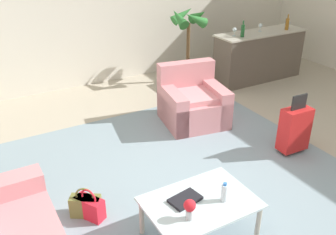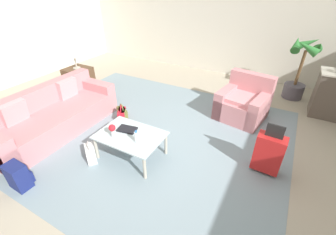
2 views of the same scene
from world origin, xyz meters
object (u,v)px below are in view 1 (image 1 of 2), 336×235
Objects in this scene: wine_glass_left_of_centre at (260,26)px; handbag_olive at (86,206)px; suitcase_red at (295,129)px; wine_bottle_green at (243,31)px; wine_bottle_amber at (287,24)px; armchair at (192,103)px; coffee_table_book at (185,199)px; bar_console at (259,55)px; wine_glass_right_of_centre at (288,23)px; flower_vase at (190,208)px; wine_glass_leftmost at (234,30)px; coffee_table at (200,206)px; potted_palm at (188,46)px; handbag_red at (90,207)px; water_bottle at (224,193)px.

wine_glass_left_of_centre is 0.43× the size of handbag_olive.
suitcase_red is 2.37× the size of handbag_olive.
handbag_olive is at bearing -150.63° from wine_bottle_green.
wine_bottle_amber is 0.84× the size of handbag_olive.
armchair is at bearing 31.12° from handbag_olive.
coffee_table_book is 0.16× the size of bar_console.
bar_console is at bearing -90.00° from wine_glass_left_of_centre.
wine_glass_right_of_centre reaches higher than armchair.
flower_vase is 1.33× the size of wine_glass_right_of_centre.
wine_glass_right_of_centre is 3.27m from suitcase_red.
coffee_table_book is 4.26m from wine_bottle_green.
bar_console is at bearing 30.00° from coffee_table_book.
wine_glass_leftmost is 0.43× the size of handbag_olive.
coffee_table is 1.25m from handbag_olive.
coffee_table is at bearing -120.74° from potted_palm.
handbag_red is at bearing -59.02° from handbag_olive.
wine_bottle_green is (3.15, 3.14, 0.53)m from flower_vase.
suitcase_red is at bearing -109.26° from wine_glass_leftmost.
wine_bottle_amber reaches higher than bar_console.
water_bottle is (0.20, -0.10, 0.15)m from coffee_table.
suitcase_red reaches higher than handbag_olive.
coffee_table_book is (-0.12, 0.08, 0.07)m from coffee_table.
handbag_red is at bearing -149.92° from wine_bottle_green.
flower_vase is at bearing -145.71° from coffee_table.
wine_glass_leftmost and wine_glass_right_of_centre have the same top height.
coffee_table is 3.48× the size of wine_bottle_green.
wine_bottle_amber reaches higher than wine_glass_left_of_centre.
suitcase_red is 2.86m from handbag_red.
wine_glass_leftmost is at bearing 31.47° from handbag_olive.
wine_bottle_green is at bearing -177.07° from wine_glass_right_of_centre.
wine_bottle_amber is at bearing -20.93° from potted_palm.
coffee_table is at bearing 153.43° from water_bottle.
wine_glass_right_of_centre is at bearing -4.10° from bar_console.
handbag_red is (-3.78, -2.19, -0.96)m from wine_bottle_green.
flower_vase is 1.33× the size of wine_glass_leftmost.
flower_vase is at bearing -123.33° from coffee_table_book.
bar_console is 6.34× the size of wine_bottle_amber.
coffee_table is 4.32m from potted_palm.
wine_bottle_amber is at bearing 0.00° from wine_bottle_green.
wine_bottle_amber is (0.56, -0.11, 0.59)m from bar_console.
wine_bottle_amber is (1.13, 0.00, 0.00)m from wine_bottle_green.
wine_bottle_amber is at bearing -6.49° from wine_glass_leftmost.
coffee_table_book is at bearing -136.33° from wine_bottle_green.
suitcase_red is (2.12, 0.62, -0.09)m from coffee_table_book.
suitcase_red is at bearing -112.08° from wine_bottle_green.
armchair is at bearing -163.35° from wine_bottle_amber.
flower_vase is (-1.53, -2.32, 0.26)m from armchair.
handbag_olive is (-3.72, -2.28, -0.95)m from wine_glass_leftmost.
wine_bottle_amber is at bearing 48.10° from suitcase_red.
potted_palm is at bearing 161.67° from wine_glass_right_of_centre.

